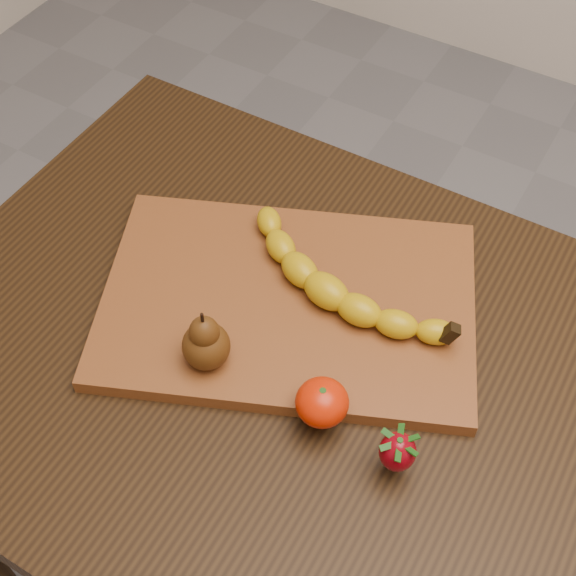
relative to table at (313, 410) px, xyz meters
The scene contains 6 objects.
table is the anchor object (origin of this frame).
cutting_board 0.14m from the table, 140.32° to the left, with size 0.45×0.30×0.02m, color brown.
banana 0.16m from the table, 110.43° to the left, with size 0.26×0.07×0.04m, color #C6A109, non-canonical shape.
pear 0.20m from the table, 148.83° to the right, with size 0.05×0.05×0.09m, color #4F2B0C, non-canonical shape.
mandarin 0.16m from the table, 56.26° to the right, with size 0.06×0.06×0.05m, color red.
strawberry 0.21m from the table, 28.03° to the right, with size 0.04×0.04×0.05m, color maroon, non-canonical shape.
Camera 1 is at (0.23, -0.46, 1.55)m, focal length 50.00 mm.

